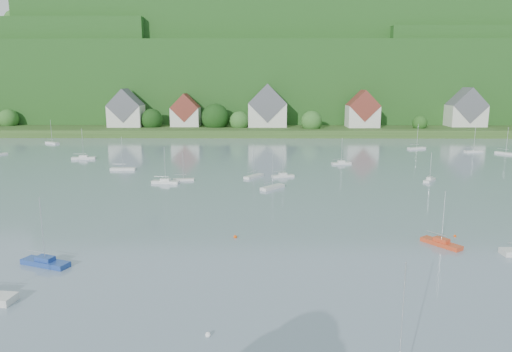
% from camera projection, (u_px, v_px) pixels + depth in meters
% --- Properties ---
extents(far_shore_strip, '(600.00, 60.00, 3.00)m').
position_uv_depth(far_shore_strip, '(256.00, 127.00, 209.69)').
color(far_shore_strip, '#2C4A1C').
rests_on(far_shore_strip, ground).
extents(forested_ridge, '(620.00, 181.22, 69.89)m').
position_uv_depth(forested_ridge, '(258.00, 80.00, 272.72)').
color(forested_ridge, '#174215').
rests_on(forested_ridge, ground).
extents(village_building_0, '(14.00, 10.40, 16.00)m').
position_uv_depth(village_building_0, '(126.00, 111.00, 195.93)').
color(village_building_0, silver).
rests_on(village_building_0, far_shore_strip).
extents(village_building_1, '(12.00, 9.36, 14.00)m').
position_uv_depth(village_building_1, '(186.00, 113.00, 197.79)').
color(village_building_1, silver).
rests_on(village_building_1, far_shore_strip).
extents(village_building_2, '(16.00, 11.44, 18.00)m').
position_uv_depth(village_building_2, '(267.00, 109.00, 196.15)').
color(village_building_2, silver).
rests_on(village_building_2, far_shore_strip).
extents(village_building_3, '(13.00, 10.40, 15.50)m').
position_uv_depth(village_building_3, '(363.00, 112.00, 193.95)').
color(village_building_3, silver).
rests_on(village_building_3, far_shore_strip).
extents(village_building_4, '(15.00, 10.40, 16.50)m').
position_uv_depth(village_building_4, '(466.00, 111.00, 197.39)').
color(village_building_4, silver).
rests_on(village_building_4, far_shore_strip).
extents(near_sailboat_1, '(6.33, 3.74, 8.26)m').
position_uv_depth(near_sailboat_1, '(45.00, 262.00, 54.32)').
color(near_sailboat_1, '#224190').
rests_on(near_sailboat_1, ground).
extents(near_sailboat_5, '(4.41, 5.34, 7.38)m').
position_uv_depth(near_sailboat_5, '(441.00, 242.00, 61.00)').
color(near_sailboat_5, '#CD4320').
rests_on(near_sailboat_5, ground).
extents(mooring_buoy_1, '(0.50, 0.50, 0.50)m').
position_uv_depth(mooring_buoy_1, '(208.00, 336.00, 39.14)').
color(mooring_buoy_1, white).
rests_on(mooring_buoy_1, ground).
extents(mooring_buoy_2, '(0.40, 0.40, 0.40)m').
position_uv_depth(mooring_buoy_2, '(455.00, 237.00, 64.52)').
color(mooring_buoy_2, '#FC4D08').
rests_on(mooring_buoy_2, ground).
extents(mooring_buoy_3, '(0.50, 0.50, 0.50)m').
position_uv_depth(mooring_buoy_3, '(235.00, 238.00, 64.13)').
color(mooring_buoy_3, '#FC4D08').
rests_on(mooring_buoy_3, ground).
extents(far_sailboat_cluster, '(188.05, 76.15, 8.71)m').
position_uv_depth(far_sailboat_cluster, '(280.00, 160.00, 127.42)').
color(far_sailboat_cluster, silver).
rests_on(far_sailboat_cluster, ground).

